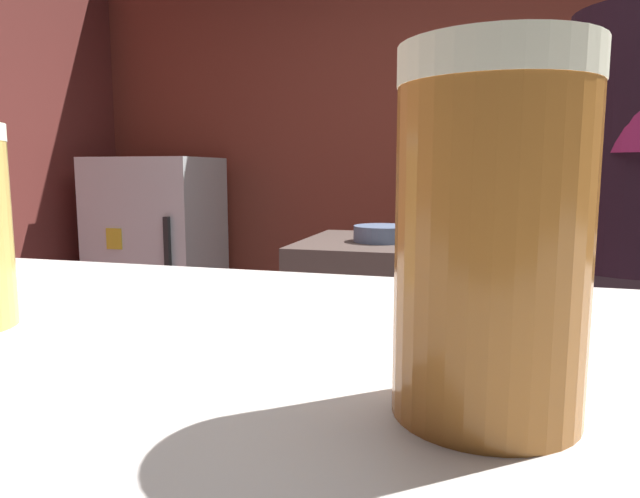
# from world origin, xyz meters

# --- Properties ---
(wall_back) EXTENTS (5.20, 0.10, 2.70)m
(wall_back) POSITION_xyz_m (0.00, 2.20, 1.35)
(wall_back) COLOR brown
(wall_back) RESTS_ON ground
(prep_counter) EXTENTS (2.10, 0.60, 0.90)m
(prep_counter) POSITION_xyz_m (0.35, 0.66, 0.45)
(prep_counter) COLOR #4C3D38
(prep_counter) RESTS_ON ground
(back_shelf) EXTENTS (0.88, 0.36, 1.08)m
(back_shelf) POSITION_xyz_m (0.34, 1.92, 0.54)
(back_shelf) COLOR #3A353F
(back_shelf) RESTS_ON ground
(mini_fridge) EXTENTS (0.70, 0.58, 1.22)m
(mini_fridge) POSITION_xyz_m (-2.00, 1.75, 0.61)
(mini_fridge) COLOR white
(mini_fridge) RESTS_ON ground
(bartender) EXTENTS (0.47, 0.54, 1.73)m
(bartender) POSITION_xyz_m (0.27, 0.20, 1.00)
(bartender) COLOR #36272E
(bartender) RESTS_ON ground
(mixing_bowl) EXTENTS (0.20, 0.20, 0.06)m
(mixing_bowl) POSITION_xyz_m (-0.42, 0.63, 0.93)
(mixing_bowl) COLOR slate
(mixing_bowl) RESTS_ON prep_counter
(pint_glass_near) EXTENTS (0.08, 0.08, 0.15)m
(pint_glass_near) POSITION_xyz_m (-0.09, -1.07, 1.12)
(pint_glass_near) COLOR #B06A2A
(pint_glass_near) RESTS_ON bar_counter
(bottle_hot_sauce) EXTENTS (0.07, 0.07, 0.21)m
(bottle_hot_sauce) POSITION_xyz_m (0.43, 1.91, 1.16)
(bottle_hot_sauce) COLOR #498331
(bottle_hot_sauce) RESTS_ON back_shelf
(bottle_soy) EXTENTS (0.07, 0.07, 0.24)m
(bottle_soy) POSITION_xyz_m (0.32, 1.93, 1.17)
(bottle_soy) COLOR #448C30
(bottle_soy) RESTS_ON back_shelf
(bottle_olive_oil) EXTENTS (0.06, 0.06, 0.23)m
(bottle_olive_oil) POSITION_xyz_m (0.57, 2.02, 1.17)
(bottle_olive_oil) COLOR red
(bottle_olive_oil) RESTS_ON back_shelf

